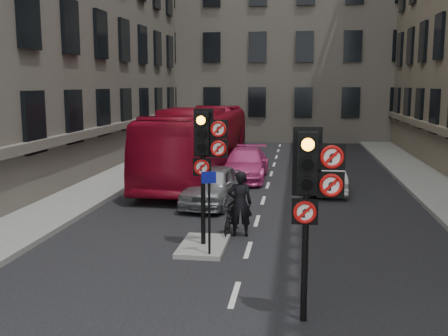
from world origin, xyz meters
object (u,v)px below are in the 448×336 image
(car_silver, at_px, (213,185))
(bus_red, at_px, (198,144))
(car_white, at_px, (323,173))
(motorcycle, at_px, (232,218))
(signal_near, at_px, (312,183))
(motorcyclist, at_px, (240,204))
(info_sign, at_px, (209,201))
(signal_far, at_px, (206,148))
(car_pink, at_px, (245,164))

(car_silver, distance_m, bus_red, 5.18)
(car_white, xyz_separation_m, motorcycle, (-2.93, -6.81, -0.23))
(bus_red, height_order, motorcycle, bus_red)
(car_white, bearing_deg, signal_near, -96.30)
(bus_red, bearing_deg, motorcyclist, -70.06)
(motorcyclist, distance_m, info_sign, 2.22)
(signal_far, relative_size, car_silver, 0.87)
(motorcycle, bearing_deg, signal_near, -62.34)
(signal_far, height_order, info_sign, signal_far)
(car_pink, height_order, motorcycle, car_pink)
(signal_near, height_order, bus_red, signal_near)
(signal_far, bearing_deg, motorcycle, 71.28)
(signal_near, relative_size, info_sign, 1.71)
(signal_far, xyz_separation_m, bus_red, (-2.11, 10.02, -1.06))
(info_sign, bearing_deg, car_silver, 82.37)
(signal_far, relative_size, bus_red, 0.30)
(car_silver, bearing_deg, info_sign, -75.70)
(car_silver, relative_size, info_sign, 1.95)
(bus_red, bearing_deg, info_sign, -76.09)
(car_white, relative_size, car_pink, 0.89)
(car_pink, bearing_deg, bus_red, -170.75)
(signal_near, bearing_deg, car_white, 86.18)
(signal_far, bearing_deg, bus_red, 101.90)
(car_pink, bearing_deg, motorcyclist, -85.15)
(car_pink, bearing_deg, car_silver, -97.11)
(bus_red, bearing_deg, car_pink, 10.97)
(signal_far, bearing_deg, car_white, 67.49)
(motorcycle, height_order, info_sign, info_sign)
(car_pink, distance_m, motorcyclist, 9.11)
(car_silver, xyz_separation_m, car_pink, (0.66, 5.22, 0.00))
(signal_near, bearing_deg, car_silver, 109.65)
(car_silver, bearing_deg, motorcyclist, -63.94)
(signal_far, xyz_separation_m, motorcyclist, (0.75, 1.28, -1.75))
(motorcycle, relative_size, info_sign, 0.77)
(signal_far, bearing_deg, info_sign, -75.22)
(car_silver, height_order, car_white, car_white)
(signal_far, xyz_separation_m, info_sign, (0.21, -0.81, -1.23))
(car_silver, bearing_deg, signal_far, -76.74)
(motorcycle, distance_m, info_sign, 2.48)
(signal_near, height_order, motorcycle, signal_near)
(bus_red, xyz_separation_m, motorcyclist, (2.86, -8.74, -0.69))
(bus_red, xyz_separation_m, motorcycle, (2.60, -8.58, -1.16))
(signal_far, relative_size, motorcyclist, 1.88)
(motorcycle, bearing_deg, bus_red, 113.32)
(car_white, xyz_separation_m, bus_red, (-5.53, 1.77, 0.93))
(signal_far, bearing_deg, car_pink, 90.04)
(motorcycle, bearing_deg, car_pink, 99.63)
(motorcycle, xyz_separation_m, info_sign, (-0.27, -2.25, 0.99))
(car_pink, xyz_separation_m, bus_red, (-2.11, -0.34, 0.94))
(car_silver, xyz_separation_m, motorcyclist, (1.42, -3.86, 0.25))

